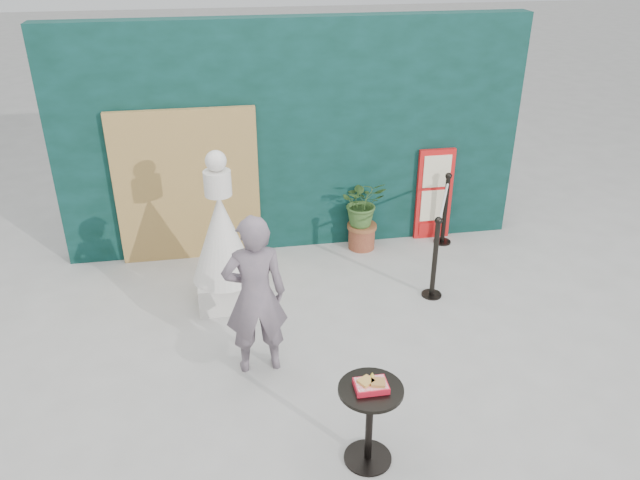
% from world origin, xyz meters
% --- Properties ---
extents(ground, '(60.00, 60.00, 0.00)m').
position_xyz_m(ground, '(0.00, 0.00, 0.00)').
color(ground, '#ADAAA5').
rests_on(ground, ground).
extents(back_wall, '(6.00, 0.30, 3.00)m').
position_xyz_m(back_wall, '(0.00, 3.15, 1.50)').
color(back_wall, black).
rests_on(back_wall, ground).
extents(bamboo_fence, '(1.80, 0.08, 2.00)m').
position_xyz_m(bamboo_fence, '(-1.40, 2.94, 1.00)').
color(bamboo_fence, tan).
rests_on(bamboo_fence, ground).
extents(woman, '(0.63, 0.43, 1.67)m').
position_xyz_m(woman, '(-0.75, 0.48, 0.84)').
color(woman, slate).
rests_on(woman, ground).
extents(menu_board, '(0.50, 0.07, 1.30)m').
position_xyz_m(menu_board, '(1.90, 2.95, 0.65)').
color(menu_board, red).
rests_on(menu_board, ground).
extents(statue, '(0.73, 0.73, 1.87)m').
position_xyz_m(statue, '(-1.02, 1.73, 0.76)').
color(statue, silver).
rests_on(statue, ground).
extents(cafe_table, '(0.52, 0.52, 0.75)m').
position_xyz_m(cafe_table, '(0.04, -0.89, 0.50)').
color(cafe_table, black).
rests_on(cafe_table, ground).
extents(food_basket, '(0.26, 0.19, 0.11)m').
position_xyz_m(food_basket, '(0.04, -0.89, 0.79)').
color(food_basket, red).
rests_on(food_basket, cafe_table).
extents(planter, '(0.59, 0.51, 1.01)m').
position_xyz_m(planter, '(0.86, 2.81, 0.58)').
color(planter, brown).
rests_on(planter, ground).
extents(stanchion_barrier, '(0.84, 1.54, 1.03)m').
position_xyz_m(stanchion_barrier, '(1.70, 2.11, 0.49)').
color(stanchion_barrier, black).
rests_on(stanchion_barrier, ground).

